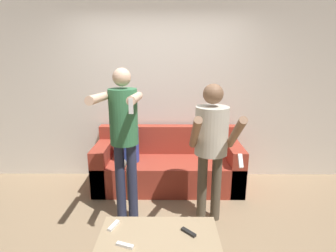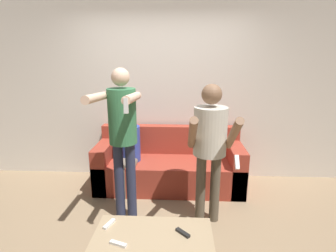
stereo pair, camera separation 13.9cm
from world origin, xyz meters
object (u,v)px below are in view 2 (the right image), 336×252
Objects in this scene: person_standing_right at (210,139)px; remote_mid at (183,233)px; remote_far at (109,224)px; remote_near at (118,244)px; person_seated at (129,149)px; couch at (169,167)px; coffee_table at (153,237)px; person_standing_left at (122,129)px.

person_standing_right reaches higher than remote_mid.
remote_mid is 0.68m from remote_far.
remote_near and remote_mid have the same top height.
remote_mid is at bearing -62.41° from person_seated.
couch is 1.56m from remote_far.
person_seated is 1.62m from remote_near.
person_standing_right is 1.14m from coffee_table.
remote_near is at bearing -162.59° from remote_mid.
person_standing_right is at bearing 68.36° from remote_mid.
person_seated is (-1.03, 0.69, -0.38)m from person_standing_right.
person_standing_left is 13.19× the size of remote_mid.
remote_mid is (0.19, -1.57, 0.07)m from couch.
remote_far is (-0.49, -1.48, 0.07)m from couch.
remote_mid reaches higher than coffee_table.
remote_far is (-0.96, -0.63, -0.63)m from person_standing_right.
remote_mid is 0.87× the size of remote_far.
person_seated is (-0.08, 0.70, -0.48)m from person_standing_left.
remote_far is (0.06, -1.33, -0.25)m from person_seated.
coffee_table is (-0.07, -1.58, 0.02)m from couch.
couch reaches higher than coffee_table.
person_standing_left is at bearing 118.64° from coffee_table.
couch is 1.77m from remote_near.
person_standing_right is 10.36× the size of remote_far.
person_standing_right is at bearing 53.51° from coffee_table.
couch is at bearing 87.35° from coffee_table.
coffee_table is at bearing 29.05° from remote_near.
remote_near is at bearing -150.95° from coffee_table.
person_seated is 1.54m from coffee_table.
remote_mid is at bearing -47.37° from person_standing_left.
person_seated is 1.62m from remote_mid.
remote_near is at bearing -81.76° from person_standing_left.
coffee_table is (0.40, -0.73, -0.78)m from person_standing_left.
person_standing_left is 1.54× the size of person_seated.
person_standing_left reaches higher than person_seated.
person_standing_right is at bearing 47.39° from remote_near.
person_standing_left is 11.37× the size of remote_near.
remote_near is 1.16× the size of remote_mid.
person_seated reaches higher than remote_near.
remote_near and remote_far have the same top height.
remote_near reaches higher than coffee_table.
person_standing_right is 1.40× the size of person_seated.
person_seated reaches higher than coffee_table.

